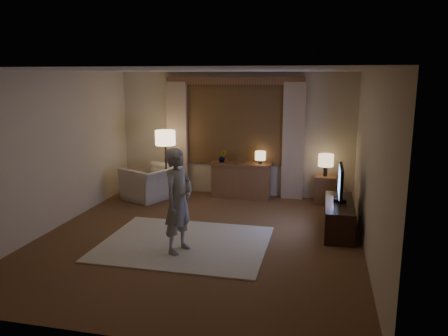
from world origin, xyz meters
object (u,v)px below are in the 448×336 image
(sideboard, at_px, (241,181))
(tv_stand, at_px, (339,217))
(armchair, at_px, (152,183))
(side_table, at_px, (324,189))
(person, at_px, (178,201))

(sideboard, xyz_separation_m, tv_stand, (1.96, -1.68, -0.10))
(armchair, bearing_deg, tv_stand, 97.47)
(armchair, relative_size, side_table, 1.85)
(side_table, bearing_deg, sideboard, 178.33)
(side_table, height_order, tv_stand, side_table)
(person, bearing_deg, sideboard, 10.87)
(sideboard, relative_size, person, 0.79)
(tv_stand, relative_size, person, 0.92)
(sideboard, bearing_deg, side_table, -1.67)
(tv_stand, bearing_deg, sideboard, 139.26)
(armchair, distance_m, tv_stand, 3.93)
(tv_stand, height_order, person, person)
(armchair, distance_m, side_table, 3.55)
(armchair, xyz_separation_m, tv_stand, (3.75, -1.17, -0.09))
(side_table, relative_size, person, 0.37)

